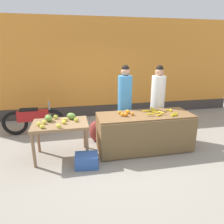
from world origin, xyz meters
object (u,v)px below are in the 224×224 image
at_px(produce_crate, 87,160).
at_px(produce_sack, 96,131).
at_px(vendor_woman_blue_shirt, 125,103).
at_px(vendor_woman_white_shirt, 157,102).
at_px(parked_motorcycle, 34,119).

distance_m(produce_crate, produce_sack, 1.18).
bearing_deg(produce_sack, vendor_woman_blue_shirt, 0.60).
distance_m(vendor_woman_blue_shirt, produce_crate, 1.74).
xyz_separation_m(vendor_woman_blue_shirt, vendor_woman_white_shirt, (0.84, -0.04, -0.01)).
bearing_deg(produce_crate, vendor_woman_white_shirt, 30.13).
bearing_deg(vendor_woman_white_shirt, parked_motorcycle, 165.00).
bearing_deg(parked_motorcycle, vendor_woman_white_shirt, -15.00).
xyz_separation_m(produce_crate, produce_sack, (0.33, 1.12, 0.13)).
bearing_deg(produce_crate, parked_motorcycle, 122.58).
distance_m(parked_motorcycle, produce_crate, 2.31).
bearing_deg(vendor_woman_blue_shirt, produce_crate, -132.91).
height_order(vendor_woman_blue_shirt, vendor_woman_white_shirt, vendor_woman_blue_shirt).
bearing_deg(produce_sack, parked_motorcycle, 152.70).
relative_size(vendor_woman_blue_shirt, produce_crate, 4.19).
bearing_deg(vendor_woman_blue_shirt, produce_sack, -179.40).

